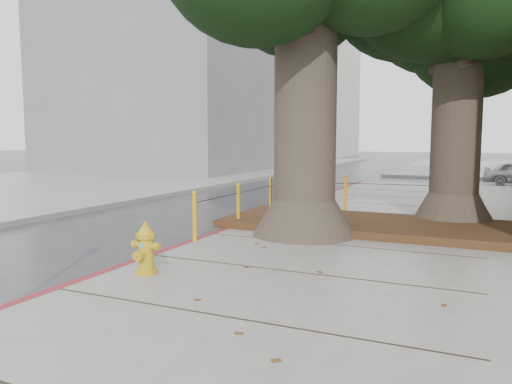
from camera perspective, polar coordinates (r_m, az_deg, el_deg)
ground at (r=7.43m, az=0.83°, el=-9.80°), size 140.00×140.00×0.00m
sidewalk_opposite at (r=23.71m, az=-20.97°, el=1.00°), size 14.00×60.00×0.15m
curb_red at (r=10.46m, az=-3.72°, el=-4.70°), size 0.14×26.00×0.16m
planter_bed at (r=10.78m, az=13.67°, el=-3.70°), size 6.40×2.60×0.16m
building_far_grey at (r=33.91m, az=-7.67°, el=12.82°), size 12.00×16.00×12.00m
building_far_white at (r=55.51m, az=3.49°, el=11.80°), size 12.00×18.00×15.00m
bollard_ring at (r=11.63m, az=5.59°, el=-0.68°), size 3.79×5.39×0.95m
fire_hydrant at (r=7.20m, az=-12.48°, el=-6.30°), size 0.39×0.34×0.74m
car_dark at (r=29.39m, az=-7.29°, el=3.21°), size 1.61×3.81×1.10m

